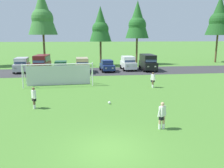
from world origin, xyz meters
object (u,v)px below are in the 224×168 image
at_px(player_striker_near, 153,80).
at_px(parked_car_slot_far_right, 148,62).
at_px(soccer_ball, 109,103).
at_px(soccer_goal, 59,74).
at_px(parked_car_slot_center, 82,65).
at_px(parked_car_slot_right, 128,63).
at_px(parked_car_slot_center_left, 61,67).
at_px(parked_car_slot_far_left, 22,65).
at_px(parked_car_slot_left, 42,63).
at_px(parked_car_slot_center_right, 107,66).
at_px(player_defender_far, 162,116).
at_px(player_midfield_center, 34,98).

xyz_separation_m(player_striker_near, parked_car_slot_far_right, (2.99, 12.23, 0.52)).
height_order(soccer_ball, soccer_goal, soccer_goal).
bearing_deg(parked_car_slot_center, parked_car_slot_right, 12.33).
distance_m(player_striker_near, parked_car_slot_right, 13.38).
bearing_deg(parked_car_slot_far_right, soccer_goal, -142.93).
bearing_deg(parked_car_slot_center_left, parked_car_slot_far_left, 165.40).
bearing_deg(parked_car_slot_left, parked_car_slot_far_left, -176.82).
bearing_deg(parked_car_slot_left, parked_car_slot_center_right, -6.44).
bearing_deg(player_defender_far, player_midfield_center, 148.05).
height_order(player_defender_far, parked_car_slot_left, parked_car_slot_left).
distance_m(parked_car_slot_left, parked_car_slot_center, 6.36).
distance_m(parked_car_slot_left, parked_car_slot_far_right, 16.51).
distance_m(player_midfield_center, parked_car_slot_center_left, 17.59).
bearing_deg(parked_car_slot_right, parked_car_slot_center_right, -162.68).
bearing_deg(player_defender_far, soccer_goal, 117.81).
xyz_separation_m(parked_car_slot_center_right, parked_car_slot_far_right, (6.50, -0.03, 0.47)).
xyz_separation_m(soccer_goal, parked_car_slot_far_right, (12.98, 9.80, 0.05)).
height_order(player_midfield_center, parked_car_slot_far_left, parked_car_slot_far_left).
height_order(player_midfield_center, player_defender_far, same).
distance_m(player_striker_near, parked_car_slot_center_right, 12.76).
xyz_separation_m(parked_car_slot_center, parked_car_slot_far_right, (10.33, 0.47, 0.23)).
bearing_deg(parked_car_slot_far_right, soccer_ball, -115.15).
distance_m(parked_car_slot_center_right, parked_car_slot_right, 3.74).
bearing_deg(player_midfield_center, player_striker_near, 28.00).
bearing_deg(soccer_goal, player_striker_near, -13.66).
distance_m(player_defender_far, parked_car_slot_right, 24.57).
xyz_separation_m(soccer_ball, parked_car_slot_far_right, (8.32, 17.72, 1.23)).
height_order(soccer_ball, parked_car_slot_far_right, parked_car_slot_far_right).
xyz_separation_m(soccer_goal, parked_car_slot_center_left, (-0.52, 9.25, -0.42)).
bearing_deg(parked_car_slot_far_right, parked_car_slot_center_left, -177.67).
relative_size(parked_car_slot_center_left, parked_car_slot_center, 0.91).
distance_m(parked_car_slot_left, parked_car_slot_center_right, 10.04).
bearing_deg(parked_car_slot_center, parked_car_slot_left, 165.15).
distance_m(player_striker_near, parked_car_slot_far_right, 12.60).
relative_size(parked_car_slot_center, parked_car_slot_right, 1.00).
xyz_separation_m(parked_car_slot_center_right, parked_car_slot_right, (3.56, 1.11, 0.24)).
xyz_separation_m(player_striker_near, player_defender_far, (-2.89, -11.02, 0.00)).
distance_m(player_defender_far, parked_car_slot_left, 26.61).
height_order(parked_car_slot_far_left, parked_car_slot_right, same).
bearing_deg(soccer_ball, parked_car_slot_center_left, 106.75).
bearing_deg(player_striker_near, parked_car_slot_far_right, 76.25).
height_order(parked_car_slot_left, parked_car_slot_far_right, same).
bearing_deg(soccer_ball, soccer_goal, 120.43).
bearing_deg(parked_car_slot_far_left, player_defender_far, -60.84).
bearing_deg(soccer_goal, player_defender_far, -62.19).
bearing_deg(parked_car_slot_center_right, parked_car_slot_center_left, -175.24).
bearing_deg(parked_car_slot_right, player_midfield_center, -120.04).
relative_size(player_striker_near, player_midfield_center, 1.00).
xyz_separation_m(player_midfield_center, parked_car_slot_far_left, (-5.32, 19.13, 0.29)).
bearing_deg(parked_car_slot_left, soccer_goal, -72.33).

